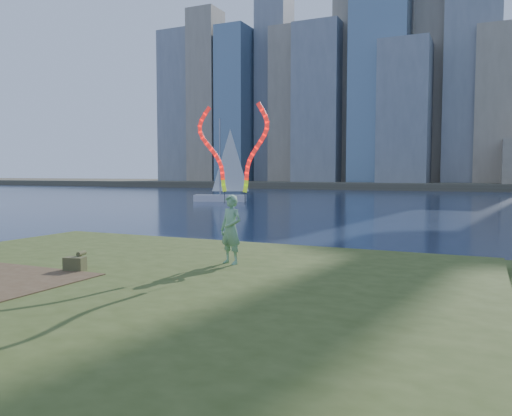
% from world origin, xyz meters
% --- Properties ---
extents(ground, '(320.00, 320.00, 0.00)m').
position_xyz_m(ground, '(0.00, 0.00, 0.00)').
color(ground, '#1A2842').
rests_on(ground, ground).
extents(grassy_knoll, '(20.00, 18.00, 0.80)m').
position_xyz_m(grassy_knoll, '(0.00, -2.30, 0.34)').
color(grassy_knoll, '#374619').
rests_on(grassy_knoll, ground).
extents(far_shore, '(320.00, 40.00, 1.20)m').
position_xyz_m(far_shore, '(0.00, 95.00, 0.60)').
color(far_shore, '#474234').
rests_on(far_shore, ground).
extents(woman_with_ribbons, '(1.97, 0.65, 3.99)m').
position_xyz_m(woman_with_ribbons, '(1.21, 0.52, 2.21)').
color(woman_with_ribbons, '#176726').
rests_on(woman_with_ribbons, grassy_knoll).
extents(canvas_bag, '(0.48, 0.54, 0.40)m').
position_xyz_m(canvas_bag, '(-1.48, -1.64, 0.96)').
color(canvas_bag, '#464627').
rests_on(canvas_bag, grassy_knoll).
extents(sailboat, '(5.57, 3.36, 8.49)m').
position_xyz_m(sailboat, '(-17.83, 35.34, 1.46)').
color(sailboat, silver).
rests_on(sailboat, ground).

